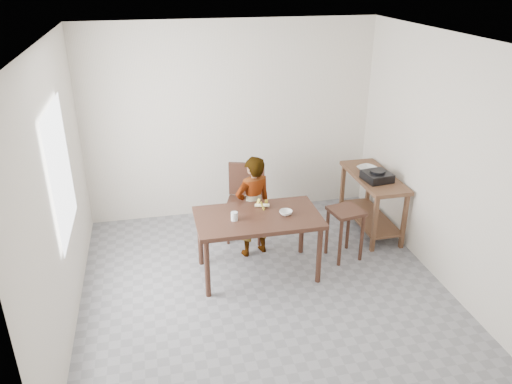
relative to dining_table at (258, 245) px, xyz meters
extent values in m
cube|color=gray|center=(0.00, -0.30, -0.40)|extent=(4.00, 4.00, 0.04)
cube|color=white|center=(0.00, -0.30, 2.35)|extent=(4.00, 4.00, 0.04)
cube|color=silver|center=(0.00, 1.72, 0.98)|extent=(4.00, 0.04, 2.70)
cube|color=silver|center=(0.00, -2.32, 0.98)|extent=(4.00, 0.04, 2.70)
cube|color=silver|center=(-2.02, -0.30, 0.98)|extent=(0.04, 4.00, 2.70)
cube|color=silver|center=(2.02, -0.30, 0.98)|extent=(0.04, 4.00, 2.70)
cube|color=white|center=(-1.97, -0.10, 1.12)|extent=(0.02, 1.10, 1.30)
imported|color=white|center=(0.04, 0.44, 0.27)|extent=(0.54, 0.44, 1.29)
cylinder|color=silver|center=(-0.28, -0.04, 0.42)|extent=(0.09, 0.09, 0.10)
imported|color=silver|center=(0.31, -0.03, 0.40)|extent=(0.18, 0.18, 0.05)
imported|color=silver|center=(1.69, 0.87, 0.46)|extent=(0.32, 0.32, 0.06)
cube|color=black|center=(1.68, 0.54, 0.48)|extent=(0.36, 0.36, 0.11)
camera|label=1|loc=(-1.09, -4.85, 2.95)|focal=35.00mm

